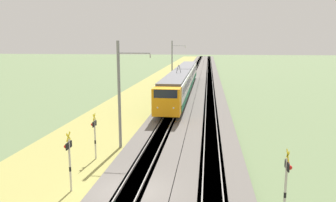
% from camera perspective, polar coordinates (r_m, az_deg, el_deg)
% --- Properties ---
extents(ground_plane, '(400.00, 400.00, 0.00)m').
position_cam_1_polar(ground_plane, '(18.37, -6.57, -16.15)').
color(ground_plane, '#60754C').
extents(ballast_main, '(240.00, 4.40, 0.30)m').
position_cam_1_polar(ballast_main, '(66.57, 3.51, 3.32)').
color(ballast_main, '#605B56').
rests_on(ballast_main, ground).
extents(ballast_adjacent, '(240.00, 4.40, 0.30)m').
position_cam_1_polar(ballast_adjacent, '(66.46, 7.27, 3.24)').
color(ballast_adjacent, '#605B56').
rests_on(ballast_adjacent, ground).
extents(track_main, '(240.00, 1.57, 0.45)m').
position_cam_1_polar(track_main, '(66.57, 3.51, 3.33)').
color(track_main, '#4C4238').
rests_on(track_main, ground).
extents(track_adjacent, '(240.00, 1.57, 0.45)m').
position_cam_1_polar(track_adjacent, '(66.45, 7.27, 3.25)').
color(track_adjacent, '#4C4238').
rests_on(track_adjacent, ground).
extents(grass_verge, '(240.00, 8.92, 0.12)m').
position_cam_1_polar(grass_verge, '(67.13, -1.14, 3.32)').
color(grass_verge, '#99934C').
rests_on(grass_verge, ground).
extents(passenger_train, '(41.68, 2.87, 5.05)m').
position_cam_1_polar(passenger_train, '(52.09, 2.56, 3.86)').
color(passenger_train, orange).
rests_on(passenger_train, ground).
extents(crossing_signal_near, '(0.70, 0.23, 3.44)m').
position_cam_1_polar(crossing_signal_near, '(18.57, -16.83, -9.22)').
color(crossing_signal_near, beige).
rests_on(crossing_signal_near, ground).
extents(crossing_signal_far, '(0.70, 0.23, 3.52)m').
position_cam_1_polar(crossing_signal_far, '(15.78, 19.92, -12.74)').
color(crossing_signal_far, beige).
rests_on(crossing_signal_far, ground).
extents(crossing_signal_aux, '(0.70, 0.23, 3.35)m').
position_cam_1_polar(crossing_signal_aux, '(23.13, -12.66, -5.31)').
color(crossing_signal_aux, beige).
rests_on(crossing_signal_aux, ground).
extents(catenary_mast_near, '(0.22, 2.56, 8.25)m').
position_cam_1_polar(catenary_mast_near, '(24.85, -8.36, 1.15)').
color(catenary_mast_near, slate).
rests_on(catenary_mast_near, ground).
extents(catenary_mast_mid, '(0.22, 2.56, 8.39)m').
position_cam_1_polar(catenary_mast_mid, '(60.38, 0.76, 6.62)').
color(catenary_mast_mid, slate).
rests_on(catenary_mast_mid, ground).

